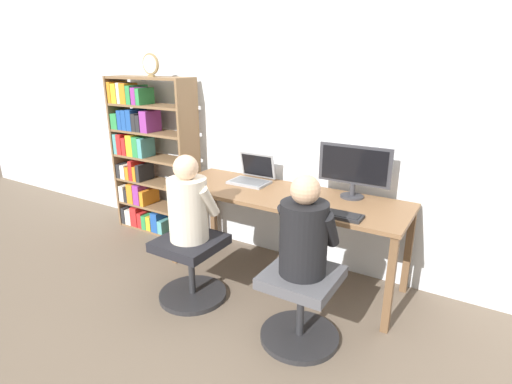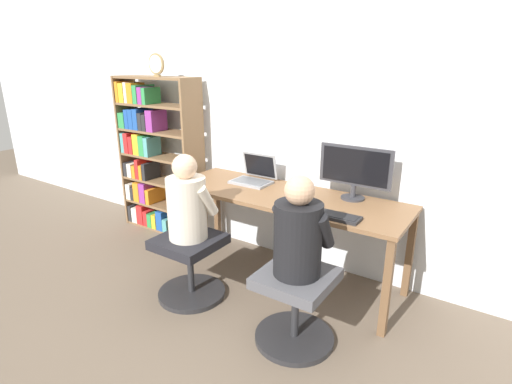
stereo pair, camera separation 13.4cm
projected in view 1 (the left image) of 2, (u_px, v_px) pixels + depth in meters
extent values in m
plane|color=brown|center=(263.00, 294.00, 3.07)|extent=(14.00, 14.00, 0.00)
cube|color=silver|center=(308.00, 113.00, 3.23)|extent=(10.00, 0.05, 2.60)
cube|color=brown|center=(284.00, 196.00, 3.11)|extent=(1.91, 0.65, 0.03)
cube|color=brown|center=(174.00, 226.00, 3.44)|extent=(0.05, 0.05, 0.69)
cube|color=brown|center=(390.00, 285.00, 2.54)|extent=(0.05, 0.05, 0.69)
cube|color=brown|center=(213.00, 207.00, 3.90)|extent=(0.05, 0.05, 0.69)
cube|color=brown|center=(408.00, 251.00, 3.00)|extent=(0.05, 0.05, 0.69)
cylinder|color=#333338|center=(352.00, 196.00, 3.03)|extent=(0.18, 0.18, 0.01)
cylinder|color=#333338|center=(352.00, 190.00, 3.01)|extent=(0.04, 0.04, 0.09)
cube|color=#333338|center=(354.00, 165.00, 2.95)|extent=(0.55, 0.02, 0.29)
cube|color=black|center=(354.00, 165.00, 2.94)|extent=(0.49, 0.01, 0.25)
cube|color=gray|center=(249.00, 182.00, 3.36)|extent=(0.33, 0.22, 0.02)
cube|color=slate|center=(249.00, 181.00, 3.36)|extent=(0.29, 0.17, 0.00)
cube|color=gray|center=(257.00, 165.00, 3.43)|extent=(0.33, 0.06, 0.22)
cube|color=black|center=(257.00, 166.00, 3.43)|extent=(0.29, 0.05, 0.18)
cube|color=#232326|center=(331.00, 213.00, 2.68)|extent=(0.42, 0.13, 0.02)
cube|color=black|center=(331.00, 212.00, 2.68)|extent=(0.39, 0.11, 0.00)
ellipsoid|color=silver|center=(294.00, 205.00, 2.82)|extent=(0.06, 0.10, 0.03)
cylinder|color=#262628|center=(299.00, 336.00, 2.58)|extent=(0.51, 0.51, 0.04)
cylinder|color=#262628|center=(300.00, 309.00, 2.51)|extent=(0.05, 0.05, 0.38)
cube|color=#4C4C51|center=(302.00, 277.00, 2.44)|extent=(0.43, 0.44, 0.07)
cylinder|color=#262628|center=(193.00, 294.00, 3.03)|extent=(0.51, 0.51, 0.04)
cylinder|color=#262628|center=(192.00, 270.00, 2.96)|extent=(0.05, 0.05, 0.38)
cube|color=black|center=(190.00, 243.00, 2.89)|extent=(0.43, 0.44, 0.07)
cylinder|color=black|center=(303.00, 239.00, 2.36)|extent=(0.29, 0.29, 0.45)
sphere|color=tan|center=(305.00, 190.00, 2.26)|extent=(0.18, 0.18, 0.18)
cylinder|color=black|center=(288.00, 220.00, 2.46)|extent=(0.08, 0.20, 0.25)
cylinder|color=black|center=(330.00, 229.00, 2.32)|extent=(0.08, 0.20, 0.25)
cylinder|color=beige|center=(188.00, 209.00, 2.81)|extent=(0.28, 0.28, 0.45)
sphere|color=beige|center=(186.00, 168.00, 2.71)|extent=(0.18, 0.18, 0.18)
cylinder|color=beige|center=(179.00, 195.00, 2.91)|extent=(0.08, 0.20, 0.25)
cylinder|color=beige|center=(208.00, 201.00, 2.78)|extent=(0.08, 0.20, 0.25)
cube|color=brown|center=(123.00, 152.00, 4.20)|extent=(0.02, 0.28, 1.56)
cube|color=brown|center=(190.00, 164.00, 3.75)|extent=(0.02, 0.28, 1.56)
cube|color=brown|center=(161.00, 228.00, 4.22)|extent=(0.89, 0.27, 0.02)
cube|color=brown|center=(159.00, 206.00, 4.14)|extent=(0.89, 0.27, 0.02)
cube|color=brown|center=(157.00, 182.00, 4.06)|extent=(0.89, 0.27, 0.02)
cube|color=brown|center=(155.00, 158.00, 3.98)|extent=(0.89, 0.27, 0.02)
cube|color=brown|center=(153.00, 132.00, 3.90)|extent=(0.89, 0.27, 0.02)
cube|color=brown|center=(151.00, 106.00, 3.81)|extent=(0.89, 0.27, 0.02)
cube|color=brown|center=(148.00, 78.00, 3.73)|extent=(0.89, 0.27, 0.02)
cube|color=#262628|center=(130.00, 214.00, 4.36)|extent=(0.05, 0.19, 0.17)
cube|color=silver|center=(133.00, 216.00, 4.32)|extent=(0.08, 0.17, 0.16)
cube|color=red|center=(139.00, 215.00, 4.27)|extent=(0.09, 0.17, 0.21)
cube|color=red|center=(145.00, 219.00, 4.24)|extent=(0.06, 0.19, 0.16)
cube|color=#2D8C47|center=(150.00, 220.00, 4.21)|extent=(0.06, 0.18, 0.15)
cube|color=gold|center=(154.00, 221.00, 4.18)|extent=(0.06, 0.19, 0.15)
cube|color=#1E4C9E|center=(161.00, 220.00, 4.15)|extent=(0.09, 0.23, 0.21)
cube|color=teal|center=(166.00, 225.00, 4.11)|extent=(0.06, 0.20, 0.13)
cube|color=silver|center=(128.00, 192.00, 4.27)|extent=(0.07, 0.19, 0.17)
cube|color=#262628|center=(131.00, 194.00, 4.24)|extent=(0.04, 0.18, 0.14)
cube|color=orange|center=(135.00, 192.00, 4.19)|extent=(0.08, 0.16, 0.20)
cube|color=#8C338C|center=(141.00, 194.00, 4.14)|extent=(0.08, 0.16, 0.21)
cube|color=orange|center=(149.00, 196.00, 4.15)|extent=(0.05, 0.24, 0.16)
cube|color=#262628|center=(124.00, 170.00, 4.19)|extent=(0.05, 0.17, 0.15)
cube|color=silver|center=(129.00, 171.00, 4.17)|extent=(0.06, 0.19, 0.14)
cube|color=orange|center=(133.00, 172.00, 4.14)|extent=(0.05, 0.18, 0.13)
cube|color=red|center=(138.00, 169.00, 4.12)|extent=(0.05, 0.23, 0.20)
cube|color=orange|center=(142.00, 172.00, 4.10)|extent=(0.04, 0.24, 0.15)
cube|color=#262628|center=(145.00, 172.00, 4.06)|extent=(0.04, 0.21, 0.17)
cube|color=teal|center=(124.00, 143.00, 4.13)|extent=(0.05, 0.24, 0.20)
cube|color=red|center=(124.00, 144.00, 4.07)|extent=(0.06, 0.16, 0.20)
cube|color=red|center=(129.00, 146.00, 4.04)|extent=(0.06, 0.17, 0.18)
cube|color=gold|center=(135.00, 145.00, 4.00)|extent=(0.08, 0.18, 0.21)
cube|color=#2D8C47|center=(142.00, 146.00, 3.97)|extent=(0.07, 0.20, 0.20)
cube|color=teal|center=(146.00, 147.00, 3.94)|extent=(0.06, 0.19, 0.19)
cube|color=#2D8C47|center=(122.00, 120.00, 4.04)|extent=(0.09, 0.23, 0.15)
cube|color=#1E4C9E|center=(128.00, 119.00, 4.00)|extent=(0.05, 0.23, 0.19)
cube|color=#1E4C9E|center=(131.00, 119.00, 3.96)|extent=(0.06, 0.20, 0.19)
cube|color=#1E4C9E|center=(137.00, 120.00, 3.93)|extent=(0.07, 0.22, 0.20)
cube|color=#262628|center=(142.00, 122.00, 3.91)|extent=(0.05, 0.23, 0.17)
cube|color=#262628|center=(146.00, 123.00, 3.88)|extent=(0.05, 0.23, 0.16)
cube|color=#8C338C|center=(150.00, 121.00, 3.82)|extent=(0.09, 0.20, 0.20)
cube|color=orange|center=(117.00, 92.00, 3.96)|extent=(0.04, 0.22, 0.20)
cube|color=gold|center=(121.00, 93.00, 3.92)|extent=(0.07, 0.20, 0.19)
cube|color=silver|center=(125.00, 93.00, 3.88)|extent=(0.04, 0.17, 0.20)
cube|color=orange|center=(129.00, 93.00, 3.85)|extent=(0.08, 0.17, 0.19)
cube|color=#2D8C47|center=(137.00, 94.00, 3.85)|extent=(0.06, 0.24, 0.17)
cube|color=#8C338C|center=(140.00, 96.00, 3.79)|extent=(0.06, 0.18, 0.16)
cube|color=#2D8C47|center=(145.00, 96.00, 3.77)|extent=(0.05, 0.20, 0.15)
cube|color=olive|center=(152.00, 76.00, 3.60)|extent=(0.06, 0.03, 0.02)
cylinder|color=olive|center=(151.00, 64.00, 3.56)|extent=(0.18, 0.02, 0.18)
cylinder|color=silver|center=(150.00, 64.00, 3.55)|extent=(0.16, 0.00, 0.16)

